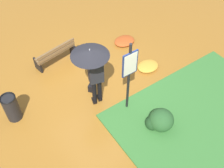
{
  "coord_description": "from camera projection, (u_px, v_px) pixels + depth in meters",
  "views": [
    {
      "loc": [
        2.5,
        4.5,
        6.06
      ],
      "look_at": [
        -0.2,
        0.56,
        0.85
      ],
      "focal_mm": 42.68,
      "sensor_mm": 36.0,
      "label": 1
    }
  ],
  "objects": [
    {
      "name": "trash_bin",
      "position": [
        12.0,
        108.0,
        7.08
      ],
      "size": [
        0.42,
        0.42,
        0.83
      ],
      "color": "black",
      "rests_on": "ground_plane"
    },
    {
      "name": "shrub_cluster",
      "position": [
        160.0,
        121.0,
        6.97
      ],
      "size": [
        0.72,
        0.66,
        0.59
      ],
      "color": "#285628",
      "rests_on": "ground_plane"
    },
    {
      "name": "leaf_pile_by_bench",
      "position": [
        148.0,
        66.0,
        8.65
      ],
      "size": [
        0.72,
        0.58,
        0.16
      ],
      "color": "gold",
      "rests_on": "ground_plane"
    },
    {
      "name": "person_with_umbrella",
      "position": [
        93.0,
        63.0,
        6.59
      ],
      "size": [
        0.96,
        0.96,
        2.04
      ],
      "color": "black",
      "rests_on": "ground_plane"
    },
    {
      "name": "park_bench",
      "position": [
        56.0,
        54.0,
        8.56
      ],
      "size": [
        1.4,
        0.61,
        0.75
      ],
      "color": "black",
      "rests_on": "ground_plane"
    },
    {
      "name": "leaf_pile_near_person",
      "position": [
        124.0,
        41.0,
        9.53
      ],
      "size": [
        0.76,
        0.61,
        0.17
      ],
      "color": "#B74C1E",
      "rests_on": "ground_plane"
    },
    {
      "name": "grass_verge",
      "position": [
        211.0,
        124.0,
        7.19
      ],
      "size": [
        4.8,
        4.0,
        0.05
      ],
      "color": "#387533",
      "rests_on": "ground_plane"
    },
    {
      "name": "handbag",
      "position": [
        92.0,
        86.0,
        7.99
      ],
      "size": [
        0.32,
        0.3,
        0.37
      ],
      "color": "black",
      "rests_on": "ground_plane"
    },
    {
      "name": "info_sign_post",
      "position": [
        129.0,
        71.0,
        6.55
      ],
      "size": [
        0.44,
        0.07,
        2.3
      ],
      "color": "black",
      "rests_on": "ground_plane"
    },
    {
      "name": "ground_plane",
      "position": [
        96.0,
        95.0,
        7.93
      ],
      "size": [
        18.0,
        18.0,
        0.0
      ],
      "primitive_type": "plane",
      "color": "#9E6623"
    }
  ]
}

